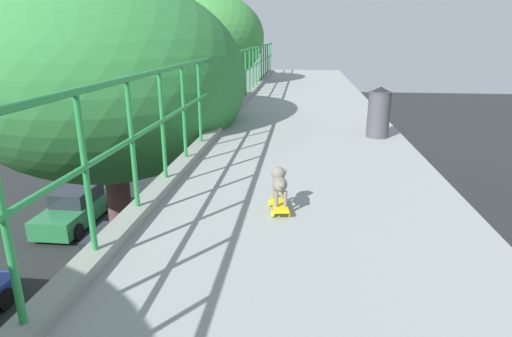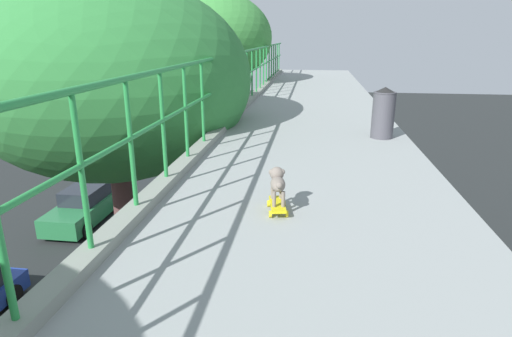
{
  "view_description": "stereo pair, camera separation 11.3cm",
  "coord_description": "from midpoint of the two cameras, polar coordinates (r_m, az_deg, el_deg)",
  "views": [
    {
      "loc": [
        1.25,
        -2.26,
        7.76
      ],
      "look_at": [
        0.75,
        2.25,
        6.33
      ],
      "focal_mm": 29.76,
      "sensor_mm": 36.0,
      "label": 1
    },
    {
      "loc": [
        1.36,
        -2.24,
        7.76
      ],
      "look_at": [
        0.75,
        2.25,
        6.33
      ],
      "focal_mm": 29.76,
      "sensor_mm": 36.0,
      "label": 2
    }
  ],
  "objects": [
    {
      "name": "green_railing",
      "position": [
        3.04,
        -25.75,
        -10.32
      ],
      "size": [
        0.2,
        36.24,
        1.3
      ],
      "color": "gray",
      "rests_on": "overpass_deck"
    },
    {
      "name": "car_silver_fifth",
      "position": [
        15.76,
        -18.33,
        -10.24
      ],
      "size": [
        1.79,
        4.07,
        1.39
      ],
      "color": "#B1B1BB",
      "rests_on": "ground"
    },
    {
      "name": "car_green_sixth",
      "position": [
        19.82,
        -23.15,
        -4.85
      ],
      "size": [
        1.83,
        4.36,
        1.53
      ],
      "color": "#246D3D",
      "rests_on": "ground"
    },
    {
      "name": "city_bus",
      "position": [
        31.43,
        -11.83,
        6.25
      ],
      "size": [
        2.71,
        11.12,
        3.23
      ],
      "color": "#144593",
      "rests_on": "ground"
    },
    {
      "name": "roadside_tree_mid",
      "position": [
        8.85,
        -19.76,
        10.77
      ],
      "size": [
        5.39,
        5.39,
        8.84
      ],
      "color": "#4E3130",
      "rests_on": "ground"
    },
    {
      "name": "roadside_tree_far",
      "position": [
        15.79,
        -7.25,
        16.69
      ],
      "size": [
        4.28,
        4.28,
        9.26
      ],
      "color": "brown",
      "rests_on": "ground"
    },
    {
      "name": "toy_skateboard",
      "position": [
        4.09,
        2.36,
        -4.93
      ],
      "size": [
        0.23,
        0.42,
        0.09
      ],
      "color": "gold",
      "rests_on": "overpass_deck"
    },
    {
      "name": "small_dog",
      "position": [
        4.07,
        2.36,
        -1.72
      ],
      "size": [
        0.19,
        0.39,
        0.32
      ],
      "color": "slate",
      "rests_on": "toy_skateboard"
    },
    {
      "name": "litter_bin",
      "position": [
        7.29,
        15.76,
        7.37
      ],
      "size": [
        0.37,
        0.37,
        0.83
      ],
      "color": "#44434B",
      "rests_on": "overpass_deck"
    }
  ]
}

